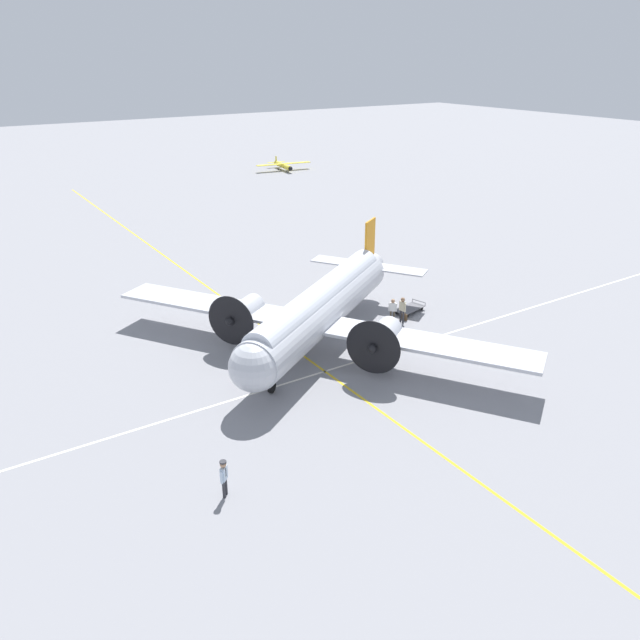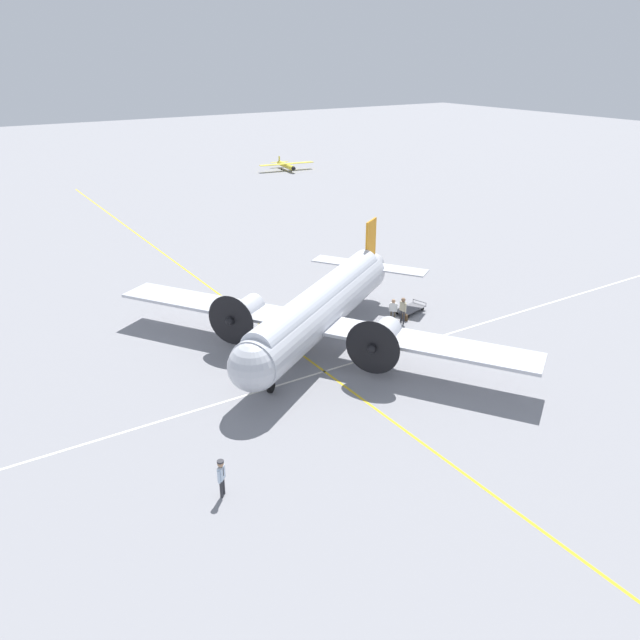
% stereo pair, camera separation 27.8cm
% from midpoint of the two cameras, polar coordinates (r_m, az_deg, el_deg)
% --- Properties ---
extents(ground_plane, '(300.00, 300.00, 0.00)m').
position_cam_midpoint_polar(ground_plane, '(40.31, -0.20, -2.37)').
color(ground_plane, gray).
extents(apron_line_eastwest, '(120.00, 0.16, 0.01)m').
position_cam_midpoint_polar(apron_line_eastwest, '(39.52, -2.23, -2.94)').
color(apron_line_eastwest, gold).
rests_on(apron_line_eastwest, ground_plane).
extents(apron_line_northsouth, '(0.16, 120.00, 0.01)m').
position_cam_midpoint_polar(apron_line_northsouth, '(38.02, 2.34, -4.07)').
color(apron_line_northsouth, silver).
rests_on(apron_line_northsouth, ground_plane).
extents(airliner_main, '(24.51, 20.11, 6.21)m').
position_cam_midpoint_polar(airliner_main, '(38.85, -0.48, 0.88)').
color(airliner_main, silver).
rests_on(airliner_main, ground_plane).
extents(crew_foreground, '(0.45, 0.47, 1.78)m').
position_cam_midpoint_polar(crew_foreground, '(27.38, -9.08, -13.76)').
color(crew_foreground, '#2D2D33').
rests_on(crew_foreground, ground_plane).
extents(passenger_boarding, '(0.46, 0.43, 1.72)m').
position_cam_midpoint_polar(passenger_boarding, '(43.72, 6.48, 1.11)').
color(passenger_boarding, '#473D2D').
rests_on(passenger_boarding, ground_plane).
extents(ramp_agent, '(0.64, 0.30, 1.87)m').
position_cam_midpoint_polar(ramp_agent, '(43.68, 7.37, 1.16)').
color(ramp_agent, '#2D2D33').
rests_on(ramp_agent, ground_plane).
extents(suitcase_near_door, '(0.43, 0.17, 0.50)m').
position_cam_midpoint_polar(suitcase_near_door, '(44.44, 7.55, 0.28)').
color(suitcase_near_door, '#47331E').
rests_on(suitcase_near_door, ground_plane).
extents(baggage_cart, '(1.74, 2.60, 0.56)m').
position_cam_midpoint_polar(baggage_cart, '(45.84, 8.02, 1.05)').
color(baggage_cart, '#56565B').
rests_on(baggage_cart, ground_plane).
extents(light_aircraft_distant, '(6.77, 9.05, 1.78)m').
position_cam_midpoint_polar(light_aircraft_distant, '(102.37, -3.45, 13.93)').
color(light_aircraft_distant, yellow).
rests_on(light_aircraft_distant, ground_plane).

